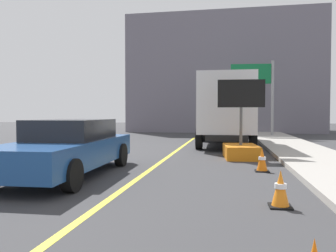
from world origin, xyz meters
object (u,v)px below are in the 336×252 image
traffic_cone_mid_lane (280,189)px  traffic_cone_far_lane (262,160)px  highway_guide_sign (260,85)px  box_truck (225,109)px  arrow_board_trailer (241,144)px  pickup_car (69,147)px

traffic_cone_mid_lane → traffic_cone_far_lane: bearing=89.1°
highway_guide_sign → traffic_cone_mid_lane: bearing=-94.3°
box_truck → highway_guide_sign: highway_guide_sign is taller
traffic_cone_mid_lane → box_truck: bearing=95.2°
arrow_board_trailer → traffic_cone_far_lane: 2.69m
highway_guide_sign → traffic_cone_mid_lane: (-1.26, -16.91, -3.12)m
pickup_car → traffic_cone_mid_lane: bearing=-23.4°
arrow_board_trailer → pickup_car: bearing=-137.1°
box_truck → traffic_cone_mid_lane: bearing=-84.8°
box_truck → pickup_car: box_truck is taller
box_truck → arrow_board_trailer: bearing=-82.7°
pickup_car → traffic_cone_far_lane: pickup_car is taller
pickup_car → traffic_cone_mid_lane: pickup_car is taller
arrow_board_trailer → traffic_cone_far_lane: arrow_board_trailer is taller
box_truck → highway_guide_sign: 6.99m
arrow_board_trailer → traffic_cone_mid_lane: (0.39, -6.08, -0.18)m
box_truck → traffic_cone_mid_lane: size_ratio=10.70×
traffic_cone_far_lane → arrow_board_trailer: bearing=99.6°
box_truck → pickup_car: 9.31m
arrow_board_trailer → traffic_cone_far_lane: size_ratio=4.37×
arrow_board_trailer → traffic_cone_mid_lane: bearing=-86.3°
box_truck → highway_guide_sign: (2.22, 6.42, 1.66)m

